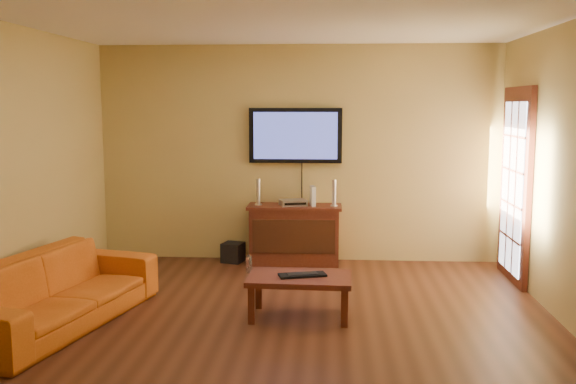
# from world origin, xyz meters

# --- Properties ---
(ground_plane) EXTENTS (5.00, 5.00, 0.00)m
(ground_plane) POSITION_xyz_m (0.00, 0.00, 0.00)
(ground_plane) COLOR #391C10
(ground_plane) RESTS_ON ground
(room_walls) EXTENTS (5.00, 5.00, 5.00)m
(room_walls) POSITION_xyz_m (0.00, 0.62, 1.69)
(room_walls) COLOR tan
(room_walls) RESTS_ON ground
(french_door) EXTENTS (0.07, 1.02, 2.22)m
(french_door) POSITION_xyz_m (2.46, 1.70, 1.05)
(french_door) COLOR #471A10
(french_door) RESTS_ON ground
(media_console) EXTENTS (1.15, 0.44, 0.73)m
(media_console) POSITION_xyz_m (-0.03, 2.27, 0.37)
(media_console) COLOR #471A10
(media_console) RESTS_ON ground
(television) EXTENTS (1.15, 0.08, 0.68)m
(television) POSITION_xyz_m (-0.03, 2.45, 1.58)
(television) COLOR black
(television) RESTS_ON ground
(coffee_table) EXTENTS (0.97, 0.61, 0.39)m
(coffee_table) POSITION_xyz_m (0.13, 0.24, 0.34)
(coffee_table) COLOR #471A10
(coffee_table) RESTS_ON ground
(sofa) EXTENTS (1.11, 2.26, 0.85)m
(sofa) POSITION_xyz_m (-2.03, -0.11, 0.42)
(sofa) COLOR #C35915
(sofa) RESTS_ON ground
(speaker_left) EXTENTS (0.09, 0.09, 0.33)m
(speaker_left) POSITION_xyz_m (-0.48, 2.27, 0.88)
(speaker_left) COLOR silver
(speaker_left) RESTS_ON media_console
(speaker_right) EXTENTS (0.09, 0.09, 0.33)m
(speaker_right) POSITION_xyz_m (0.45, 2.24, 0.88)
(speaker_right) COLOR silver
(speaker_right) RESTS_ON media_console
(av_receiver) EXTENTS (0.37, 0.31, 0.07)m
(av_receiver) POSITION_xyz_m (-0.05, 2.26, 0.77)
(av_receiver) COLOR silver
(av_receiver) RESTS_ON media_console
(game_console) EXTENTS (0.08, 0.18, 0.24)m
(game_console) POSITION_xyz_m (0.19, 2.25, 0.85)
(game_console) COLOR white
(game_console) RESTS_ON media_console
(subwoofer) EXTENTS (0.30, 0.30, 0.24)m
(subwoofer) POSITION_xyz_m (-0.81, 2.30, 0.12)
(subwoofer) COLOR black
(subwoofer) RESTS_ON ground
(bottle) EXTENTS (0.08, 0.08, 0.22)m
(bottle) POSITION_xyz_m (-0.54, 1.80, 0.10)
(bottle) COLOR white
(bottle) RESTS_ON ground
(keyboard) EXTENTS (0.46, 0.27, 0.03)m
(keyboard) POSITION_xyz_m (0.15, 0.24, 0.41)
(keyboard) COLOR black
(keyboard) RESTS_ON coffee_table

